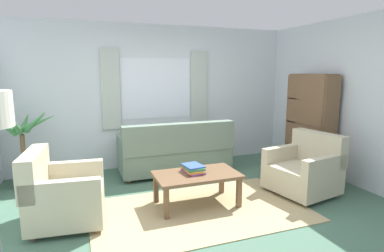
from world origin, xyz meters
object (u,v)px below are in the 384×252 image
at_px(couch, 176,152).
at_px(armchair_right, 305,170).
at_px(bookshelf, 309,123).
at_px(coffee_table, 197,178).
at_px(armchair_left, 61,194).
at_px(book_stack_on_table, 193,169).
at_px(potted_plant, 23,150).

bearing_deg(couch, armchair_right, 133.85).
xyz_separation_m(couch, armchair_right, (1.49, -1.55, -0.01)).
bearing_deg(couch, bookshelf, 160.18).
bearing_deg(bookshelf, coffee_table, 104.72).
relative_size(couch, armchair_left, 2.06).
xyz_separation_m(couch, coffee_table, (-0.14, -1.40, 0.01)).
relative_size(armchair_left, coffee_table, 0.84).
xyz_separation_m(book_stack_on_table, potted_plant, (-2.19, 1.46, 0.11)).
relative_size(couch, book_stack_on_table, 5.46).
distance_m(couch, armchair_right, 2.14).
bearing_deg(armchair_left, potted_plant, 27.75).
bearing_deg(book_stack_on_table, couch, 82.54).
xyz_separation_m(armchair_right, coffee_table, (-1.63, 0.15, 0.03)).
distance_m(couch, armchair_left, 2.23).
bearing_deg(book_stack_on_table, armchair_right, -6.95).
distance_m(armchair_left, coffee_table, 1.66).
bearing_deg(armchair_right, book_stack_on_table, -107.60).
distance_m(coffee_table, potted_plant, 2.69).
bearing_deg(bookshelf, armchair_right, 137.65).
bearing_deg(potted_plant, coffee_table, -34.13).
bearing_deg(bookshelf, book_stack_on_table, 103.34).
xyz_separation_m(armchair_left, potted_plant, (-0.57, 1.43, 0.24)).
distance_m(armchair_right, book_stack_on_table, 1.68).
height_order(armchair_right, bookshelf, bookshelf).
relative_size(coffee_table, book_stack_on_table, 3.16).
distance_m(coffee_table, bookshelf, 2.45).
relative_size(armchair_left, armchair_right, 0.94).
bearing_deg(bookshelf, potted_plant, 78.84).
distance_m(armchair_left, book_stack_on_table, 1.63).
xyz_separation_m(armchair_left, book_stack_on_table, (1.62, -0.03, 0.14)).
xyz_separation_m(armchair_right, book_stack_on_table, (-1.66, 0.20, 0.14)).
relative_size(armchair_left, bookshelf, 0.54).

